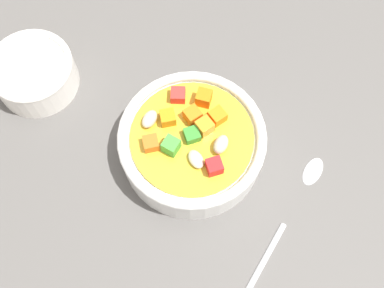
{
  "coord_description": "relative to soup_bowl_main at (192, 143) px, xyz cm",
  "views": [
    {
      "loc": [
        -0.51,
        21.42,
        54.47
      ],
      "look_at": [
        0.0,
        0.0,
        2.58
      ],
      "focal_mm": 44.87,
      "sensor_mm": 36.0,
      "label": 1
    }
  ],
  "objects": [
    {
      "name": "soup_bowl_main",
      "position": [
        0.0,
        0.0,
        0.0
      ],
      "size": [
        17.05,
        17.05,
        6.51
      ],
      "color": "white",
      "rests_on": "ground_plane"
    },
    {
      "name": "ground_plane",
      "position": [
        -0.01,
        0.02,
        -3.88
      ],
      "size": [
        140.0,
        140.0,
        2.0
      ],
      "primitive_type": "cube",
      "color": "#565451"
    },
    {
      "name": "spoon",
      "position": [
        -10.51,
        9.19,
        -2.51
      ],
      "size": [
        13.17,
        21.33,
        0.75
      ],
      "rotation": [
        0.0,
        0.0,
        4.19
      ],
      "color": "silver",
      "rests_on": "ground_plane"
    },
    {
      "name": "side_bowl_small",
      "position": [
        20.01,
        -9.19,
        -0.46
      ],
      "size": [
        10.44,
        10.44,
        4.68
      ],
      "color": "white",
      "rests_on": "ground_plane"
    }
  ]
}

